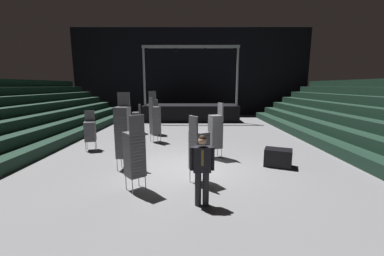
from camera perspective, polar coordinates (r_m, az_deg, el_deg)
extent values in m
cube|color=slate|center=(8.42, -0.90, -9.47)|extent=(22.00, 30.00, 0.10)
cube|color=black|center=(22.97, -0.52, 13.17)|extent=(22.00, 0.30, 8.00)
cube|color=black|center=(11.18, -34.20, -4.85)|extent=(0.75, 24.00, 0.45)
cube|color=black|center=(11.52, -37.52, -2.50)|extent=(0.75, 24.00, 0.45)
cube|color=black|center=(11.08, 32.87, -4.84)|extent=(0.75, 24.00, 0.45)
cube|color=black|center=(11.41, 36.24, -2.47)|extent=(0.75, 24.00, 0.45)
cube|color=black|center=(19.34, -0.55, 3.73)|extent=(7.40, 2.93, 1.25)
cylinder|color=#9EA0A8|center=(18.36, -11.65, 11.88)|extent=(0.16, 0.16, 4.31)
cylinder|color=#9EA0A8|center=(18.33, 10.51, 11.93)|extent=(0.16, 0.16, 4.31)
cube|color=#9EA0A8|center=(18.22, -0.60, 18.91)|extent=(7.10, 0.20, 0.20)
cylinder|color=black|center=(18.48, -11.08, 17.91)|extent=(0.18, 0.18, 0.22)
cylinder|color=black|center=(18.22, -4.13, 18.18)|extent=(0.18, 0.18, 0.22)
cylinder|color=black|center=(18.21, 2.94, 18.20)|extent=(0.18, 0.18, 0.22)
cylinder|color=black|center=(18.45, 9.91, 17.96)|extent=(0.18, 0.18, 0.22)
cylinder|color=black|center=(5.72, 3.06, -14.26)|extent=(0.15, 0.15, 0.83)
cylinder|color=black|center=(5.71, 1.20, -14.28)|extent=(0.15, 0.15, 0.83)
cube|color=silver|center=(5.40, 2.21, -7.67)|extent=(0.18, 0.10, 0.59)
cube|color=black|center=(5.46, 2.18, -7.48)|extent=(0.40, 0.23, 0.59)
cube|color=brown|center=(5.33, 2.24, -7.13)|extent=(0.06, 0.01, 0.38)
cylinder|color=black|center=(5.47, 4.66, -7.33)|extent=(0.10, 0.10, 0.54)
cylinder|color=black|center=(5.45, -0.31, -7.37)|extent=(0.10, 0.10, 0.54)
sphere|color=tan|center=(5.34, 2.21, -3.07)|extent=(0.19, 0.19, 0.19)
sphere|color=black|center=(5.33, 2.21, -2.51)|extent=(0.16, 0.16, 0.16)
cylinder|color=#B2B5BA|center=(14.33, -14.20, -0.55)|extent=(0.02, 0.02, 0.40)
cylinder|color=#B2B5BA|center=(14.69, -13.87, -0.28)|extent=(0.02, 0.02, 0.40)
cylinder|color=#B2B5BA|center=(14.24, -12.71, -0.55)|extent=(0.02, 0.02, 0.40)
cylinder|color=#B2B5BA|center=(14.61, -12.41, -0.27)|extent=(0.02, 0.02, 0.40)
cube|color=#4C4C51|center=(14.43, -13.34, 0.54)|extent=(0.44, 0.44, 0.08)
cube|color=#4C4C51|center=(14.41, -13.35, 0.87)|extent=(0.44, 0.44, 0.08)
cube|color=#4C4C51|center=(14.40, -13.37, 1.20)|extent=(0.44, 0.44, 0.08)
cube|color=#4C4C51|center=(14.39, -13.38, 1.54)|extent=(0.44, 0.44, 0.08)
cube|color=#4C4C51|center=(14.37, -13.39, 1.87)|extent=(0.44, 0.44, 0.08)
cube|color=#4C4C51|center=(14.36, -13.41, 2.21)|extent=(0.44, 0.44, 0.08)
cube|color=#4C4C51|center=(14.35, -13.42, 2.54)|extent=(0.44, 0.44, 0.08)
cube|color=#4C4C51|center=(14.34, -13.43, 2.88)|extent=(0.44, 0.44, 0.08)
cube|color=#4C4C51|center=(14.33, -13.45, 3.22)|extent=(0.44, 0.44, 0.08)
cube|color=#4C4C51|center=(14.32, -13.46, 3.55)|extent=(0.44, 0.44, 0.08)
cube|color=#4C4C51|center=(14.25, -12.74, 4.66)|extent=(0.05, 0.41, 0.46)
cylinder|color=#B2B5BA|center=(9.10, 4.67, -6.35)|extent=(0.02, 0.02, 0.40)
cylinder|color=#B2B5BA|center=(9.43, 3.74, -5.74)|extent=(0.02, 0.02, 0.40)
cylinder|color=#B2B5BA|center=(9.25, 6.84, -6.11)|extent=(0.02, 0.02, 0.40)
cylinder|color=#B2B5BA|center=(9.58, 5.85, -5.52)|extent=(0.02, 0.02, 0.40)
cube|color=#4C4C51|center=(9.28, 5.30, -4.48)|extent=(0.56, 0.56, 0.08)
cube|color=#4C4C51|center=(9.26, 5.30, -3.97)|extent=(0.56, 0.56, 0.08)
cube|color=#4C4C51|center=(9.24, 5.31, -3.46)|extent=(0.56, 0.56, 0.08)
cube|color=#4C4C51|center=(9.22, 5.32, -2.95)|extent=(0.56, 0.56, 0.08)
cube|color=#4C4C51|center=(9.20, 5.33, -2.43)|extent=(0.56, 0.56, 0.08)
cube|color=#4C4C51|center=(9.18, 5.34, -1.91)|extent=(0.56, 0.56, 0.08)
cube|color=#4C4C51|center=(9.16, 5.35, -1.39)|extent=(0.56, 0.56, 0.08)
cube|color=#4C4C51|center=(9.15, 5.36, -0.87)|extent=(0.56, 0.56, 0.08)
cube|color=#4C4C51|center=(9.13, 5.37, -0.35)|extent=(0.56, 0.56, 0.08)
cube|color=#4C4C51|center=(9.11, 5.37, 0.18)|extent=(0.56, 0.56, 0.08)
cube|color=#4C4C51|center=(9.10, 5.38, 0.70)|extent=(0.56, 0.56, 0.08)
cube|color=#4C4C51|center=(9.09, 5.39, 1.23)|extent=(0.56, 0.56, 0.08)
cube|color=#4C4C51|center=(9.07, 5.40, 1.76)|extent=(0.56, 0.56, 0.08)
cube|color=#4C4C51|center=(9.06, 5.41, 2.29)|extent=(0.56, 0.56, 0.08)
cube|color=#4C4C51|center=(9.05, 5.42, 2.83)|extent=(0.56, 0.56, 0.08)
cube|color=#4C4C51|center=(9.10, 6.57, 4.57)|extent=(0.18, 0.40, 0.46)
cylinder|color=#B2B5BA|center=(12.27, -8.52, -2.11)|extent=(0.02, 0.02, 0.40)
cylinder|color=#B2B5BA|center=(11.93, -7.79, -2.44)|extent=(0.02, 0.02, 0.40)
cylinder|color=#B2B5BA|center=(12.13, -10.17, -2.30)|extent=(0.02, 0.02, 0.40)
cylinder|color=#B2B5BA|center=(11.79, -9.48, -2.64)|extent=(0.02, 0.02, 0.40)
cube|color=#4C4C51|center=(11.98, -9.02, -1.24)|extent=(0.61, 0.61, 0.08)
cube|color=#4C4C51|center=(11.96, -9.04, -0.84)|extent=(0.61, 0.61, 0.08)
cube|color=#4C4C51|center=(11.95, -9.05, -0.44)|extent=(0.61, 0.61, 0.08)
cube|color=#4C4C51|center=(11.93, -9.06, -0.04)|extent=(0.61, 0.61, 0.08)
cube|color=#4C4C51|center=(11.92, -9.07, 0.37)|extent=(0.61, 0.61, 0.08)
cube|color=#4C4C51|center=(11.90, -9.08, 0.77)|extent=(0.61, 0.61, 0.08)
cube|color=#4C4C51|center=(11.89, -9.09, 1.17)|extent=(0.61, 0.61, 0.08)
cube|color=#4C4C51|center=(11.88, -9.10, 1.58)|extent=(0.61, 0.61, 0.08)
cube|color=#4C4C51|center=(11.86, -9.11, 1.98)|extent=(0.61, 0.61, 0.08)
cube|color=#4C4C51|center=(11.85, -9.13, 2.39)|extent=(0.61, 0.61, 0.08)
cube|color=#4C4C51|center=(11.84, -9.14, 2.80)|extent=(0.61, 0.61, 0.08)
cube|color=#4C4C51|center=(11.83, -9.15, 3.21)|extent=(0.61, 0.61, 0.08)
cube|color=#4C4C51|center=(11.82, -9.16, 3.62)|extent=(0.61, 0.61, 0.08)
cube|color=#4C4C51|center=(11.81, -9.17, 4.03)|extent=(0.61, 0.61, 0.08)
cube|color=#4C4C51|center=(11.80, -9.18, 4.44)|extent=(0.61, 0.61, 0.08)
cube|color=#4C4C51|center=(11.80, -9.20, 4.85)|extent=(0.61, 0.61, 0.08)
cube|color=#4C4C51|center=(11.70, -10.12, 6.12)|extent=(0.25, 0.37, 0.46)
cylinder|color=#B2B5BA|center=(6.81, -15.80, -12.48)|extent=(0.02, 0.02, 0.40)
cylinder|color=#B2B5BA|center=(6.96, -12.91, -11.84)|extent=(0.02, 0.02, 0.40)
cylinder|color=#B2B5BA|center=(6.49, -14.34, -13.56)|extent=(0.02, 0.02, 0.40)
cylinder|color=#B2B5BA|center=(6.65, -11.34, -12.85)|extent=(0.02, 0.02, 0.40)
cube|color=#4C4C51|center=(6.64, -13.68, -10.74)|extent=(0.62, 0.62, 0.08)
cube|color=#4C4C51|center=(6.61, -13.72, -10.05)|extent=(0.62, 0.62, 0.08)
cube|color=#4C4C51|center=(6.58, -13.75, -9.35)|extent=(0.62, 0.62, 0.08)
cube|color=#4C4C51|center=(6.55, -13.78, -8.65)|extent=(0.62, 0.62, 0.08)
cube|color=#4C4C51|center=(6.53, -13.81, -7.95)|extent=(0.62, 0.62, 0.08)
cube|color=#4C4C51|center=(6.50, -13.84, -7.23)|extent=(0.62, 0.62, 0.08)
cube|color=#4C4C51|center=(6.48, -13.87, -6.51)|extent=(0.62, 0.62, 0.08)
cube|color=#4C4C51|center=(6.45, -13.90, -5.79)|extent=(0.62, 0.62, 0.08)
cube|color=#4C4C51|center=(6.43, -13.94, -5.06)|extent=(0.62, 0.62, 0.08)
cube|color=#4C4C51|center=(6.41, -13.97, -4.33)|extent=(0.62, 0.62, 0.08)
cube|color=#4C4C51|center=(6.39, -14.00, -3.59)|extent=(0.62, 0.62, 0.08)
cube|color=#4C4C51|center=(6.37, -14.03, -2.85)|extent=(0.62, 0.62, 0.08)
cube|color=#4C4C51|center=(6.35, -14.07, -2.10)|extent=(0.62, 0.62, 0.08)
cube|color=#4C4C51|center=(6.33, -14.10, -1.35)|extent=(0.62, 0.62, 0.08)
cube|color=#4C4C51|center=(6.12, -13.39, 0.87)|extent=(0.34, 0.30, 0.46)
cylinder|color=#B2B5BA|center=(7.25, 1.86, -10.69)|extent=(0.02, 0.02, 0.40)
cylinder|color=#B2B5BA|center=(6.95, 3.63, -11.62)|extent=(0.02, 0.02, 0.40)
cylinder|color=#B2B5BA|center=(7.06, -0.76, -11.27)|extent=(0.02, 0.02, 0.40)
cylinder|color=#B2B5BA|center=(6.76, 0.94, -12.27)|extent=(0.02, 0.02, 0.40)
cube|color=#4C4C51|center=(6.92, 1.43, -9.58)|extent=(0.60, 0.60, 0.08)
cube|color=#4C4C51|center=(6.89, 1.43, -8.92)|extent=(0.60, 0.60, 0.08)
cube|color=#4C4C51|center=(6.86, 1.44, -8.25)|extent=(0.60, 0.60, 0.08)
cube|color=#4C4C51|center=(6.83, 1.44, -7.57)|extent=(0.60, 0.60, 0.08)
cube|color=#4C4C51|center=(6.81, 1.44, -6.89)|extent=(0.60, 0.60, 0.08)
cube|color=#4C4C51|center=(6.78, 1.44, -6.20)|extent=(0.60, 0.60, 0.08)
cube|color=#4C4C51|center=(6.76, 1.45, -5.51)|extent=(0.60, 0.60, 0.08)
cube|color=#4C4C51|center=(6.74, 1.45, -4.81)|extent=(0.60, 0.60, 0.08)
cube|color=#4C4C51|center=(6.72, 1.45, -4.11)|extent=(0.60, 0.60, 0.08)
cube|color=#4C4C51|center=(6.70, 1.46, -3.41)|extent=(0.60, 0.60, 0.08)
cube|color=#4C4C51|center=(6.68, 1.46, -2.70)|extent=(0.60, 0.60, 0.08)
cube|color=#4C4C51|center=(6.66, 1.46, -1.99)|extent=(0.60, 0.60, 0.08)
cube|color=#4C4C51|center=(6.64, 1.47, -1.27)|extent=(0.60, 0.60, 0.08)
cube|color=#4C4C51|center=(6.49, 0.04, 0.91)|extent=(0.25, 0.37, 0.46)
cylinder|color=#B2B5BA|center=(11.08, -22.41, -4.10)|extent=(0.02, 0.02, 0.40)
cylinder|color=#B2B5BA|center=(11.13, -24.36, -4.17)|extent=(0.02, 0.02, 0.40)
cylinder|color=#B2B5BA|center=(11.45, -22.22, -3.64)|extent=(0.02, 0.02, 0.40)
cylinder|color=#B2B5BA|center=(11.50, -24.10, -3.72)|extent=(0.02, 0.02, 0.40)
cube|color=#4C4C51|center=(11.24, -23.36, -2.70)|extent=(0.54, 0.54, 0.08)
cube|color=#4C4C51|center=(11.22, -23.39, -2.28)|extent=(0.54, 0.54, 0.08)
cube|color=#4C4C51|center=(11.20, -23.42, -1.86)|extent=(0.54, 0.54, 0.08)
cube|color=#4C4C51|center=(11.19, -23.45, -1.43)|extent=(0.54, 0.54, 0.08)
cube|color=#4C4C51|center=(11.17, -23.48, -1.00)|extent=(0.54, 0.54, 0.08)
cube|color=#4C4C51|center=(11.16, -23.51, -0.57)|extent=(0.54, 0.54, 0.08)
cube|color=#4C4C51|center=(11.14, -23.54, -0.14)|extent=(0.54, 0.54, 0.08)
cube|color=#4C4C51|center=(11.13, -23.57, 0.29)|extent=(0.54, 0.54, 0.08)
cube|color=#4C4C51|center=(11.11, -23.60, 0.72)|extent=(0.54, 0.54, 0.08)
cube|color=#4C4C51|center=(11.10, -23.63, 1.15)|extent=(0.54, 0.54, 0.08)
cube|color=#4C4C51|center=(11.26, -23.61, 2.67)|extent=(0.40, 0.16, 0.46)
cylinder|color=#B2B5BA|center=(8.17, -15.25, -8.61)|extent=(0.02, 0.02, 0.40)
cylinder|color=#B2B5BA|center=(8.30, -17.76, -8.44)|extent=(0.02, 0.02, 0.40)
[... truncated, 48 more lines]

